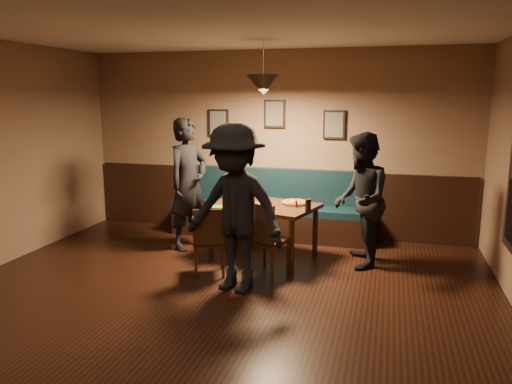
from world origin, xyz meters
The scene contains 23 objects.
floor centered at (0.00, 0.00, 0.00)m, with size 7.00×7.00×0.00m, color black.
ceiling centered at (0.00, 0.00, 2.80)m, with size 7.00×7.00×0.00m, color silver.
wall_back centered at (0.00, 3.50, 1.40)m, with size 6.00×6.00×0.00m, color #8C704F.
wainscot centered at (0.00, 3.47, 0.50)m, with size 5.88×0.06×1.00m, color black.
booth_bench centered at (0.00, 3.20, 0.50)m, with size 3.00×0.60×1.00m, color #0F232D, non-canonical shape.
picture_left centered at (-0.90, 3.47, 1.70)m, with size 0.32×0.04×0.42m, color black.
picture_center centered at (0.00, 3.47, 1.85)m, with size 0.32×0.04×0.42m, color black.
picture_right centered at (0.90, 3.47, 1.70)m, with size 0.32×0.04×0.42m, color black.
pendant_lamp centered at (0.14, 2.24, 2.25)m, with size 0.44×0.44×0.25m, color black.
dining_table centered at (0.14, 2.24, 0.36)m, with size 1.35×0.87×0.72m, color black.
chair_near_left centered at (-0.32, 1.45, 0.42)m, with size 0.37×0.37×0.84m, color black, non-canonical shape.
chair_near_right centered at (0.37, 1.60, 0.45)m, with size 0.40×0.40×0.91m, color black, non-canonical shape.
diner_left centered at (-0.96, 2.37, 0.91)m, with size 0.67×0.44×1.83m, color black.
diner_right centered at (1.39, 2.24, 0.84)m, with size 0.82×0.64×1.69m, color black.
diner_front centered at (0.13, 1.07, 0.92)m, with size 1.19×0.68×1.84m, color black.
pizza_a centered at (-0.25, 2.40, 0.74)m, with size 0.31×0.31×0.04m, color orange.
pizza_b centered at (0.15, 2.06, 0.74)m, with size 0.31×0.31×0.04m, color orange.
pizza_c centered at (0.54, 2.36, 0.74)m, with size 0.35×0.35×0.04m, color orange.
soda_glass centered at (0.78, 1.97, 0.80)m, with size 0.07×0.07×0.16m, color black.
tabasco_bottle centered at (0.60, 2.16, 0.78)m, with size 0.02×0.02×0.11m, color #8A0604.
napkin_a centered at (-0.39, 2.51, 0.73)m, with size 0.13×0.13×0.01m, color #20783D.
napkin_b centered at (-0.36, 1.92, 0.73)m, with size 0.16×0.16×0.01m, color #207820.
cutlery_set centered at (0.09, 1.90, 0.73)m, with size 0.02×0.20×0.00m, color silver.
Camera 1 is at (1.71, -3.86, 2.12)m, focal length 34.56 mm.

